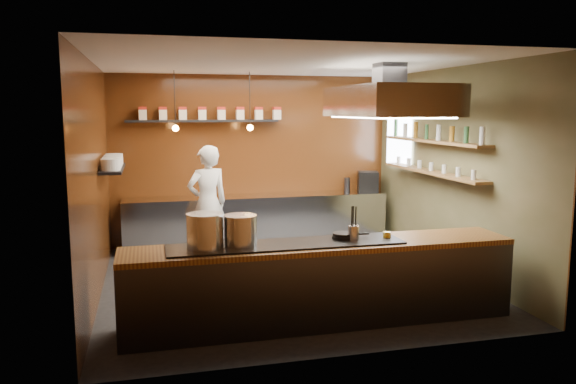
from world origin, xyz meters
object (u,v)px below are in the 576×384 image
object	(u,v)px
stockpot_small	(240,230)
chef	(208,203)
extractor_hood	(389,101)
stockpot_large	(205,231)
espresso_machine	(368,181)

from	to	relation	value
stockpot_small	chef	bearing A→B (deg)	90.74
extractor_hood	stockpot_small	distance (m)	2.87
extractor_hood	stockpot_small	xyz separation A→B (m)	(-2.21, -1.18, -1.40)
extractor_hood	stockpot_small	size ratio (longest dim) A/B	5.62
stockpot_large	stockpot_small	bearing A→B (deg)	4.53
extractor_hood	stockpot_large	size ratio (longest dim) A/B	5.21
espresso_machine	extractor_hood	bearing A→B (deg)	-90.53
chef	espresso_machine	bearing A→B (deg)	177.50
chef	extractor_hood	bearing A→B (deg)	123.72
espresso_machine	chef	bearing A→B (deg)	-148.97
stockpot_large	stockpot_small	distance (m)	0.38
stockpot_small	stockpot_large	bearing A→B (deg)	-175.47
extractor_hood	stockpot_large	world-z (taller)	extractor_hood
stockpot_large	stockpot_small	size ratio (longest dim) A/B	1.08
extractor_hood	chef	distance (m)	3.30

